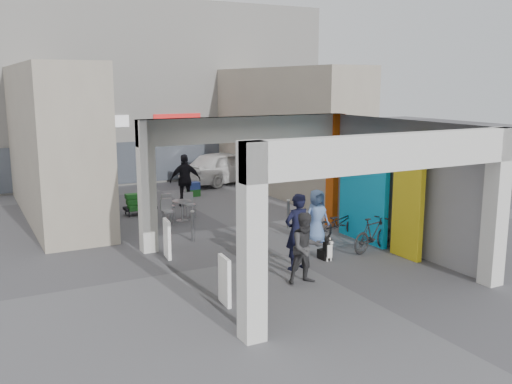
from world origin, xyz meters
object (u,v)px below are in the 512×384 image
man_with_dog (297,232)px  man_elderly (317,216)px  produce_stand (140,206)px  man_crates (185,180)px  bicycle_front (339,223)px  bicycle_rear (373,234)px  man_back_turned (306,248)px  cafe_set (176,211)px  border_collie (326,250)px  white_van (225,167)px

man_with_dog → man_elderly: man_with_dog is taller
produce_stand → man_crates: size_ratio=0.56×
bicycle_front → bicycle_rear: bearing=175.8°
man_back_turned → cafe_set: bearing=99.4°
cafe_set → produce_stand: (-0.83, 1.30, -0.01)m
man_with_dog → man_crates: 7.95m
man_back_turned → man_crates: bearing=92.0°
cafe_set → produce_stand: bearing=122.7°
produce_stand → man_crates: (1.85, 0.52, 0.67)m
cafe_set → man_crates: (1.02, 1.81, 0.66)m
border_collie → man_with_dog: man_with_dog is taller
man_elderly → bicycle_rear: bearing=-60.2°
border_collie → bicycle_front: 2.22m
man_crates → produce_stand: bearing=26.5°
white_van → cafe_set: bearing=123.9°
man_with_dog → white_van: 12.20m
man_with_dog → bicycle_front: man_with_dog is taller
border_collie → white_van: size_ratio=0.15×
man_crates → white_van: size_ratio=0.44×
bicycle_front → cafe_set: bearing=34.5°
man_elderly → man_crates: size_ratio=0.80×
man_elderly → bicycle_rear: size_ratio=0.97×
border_collie → man_elderly: man_elderly is taller
bicycle_rear → bicycle_front: bearing=-13.4°
man_with_dog → bicycle_front: 3.23m
man_with_dog → man_elderly: 2.44m
white_van → man_elderly: bearing=151.7°
border_collie → man_back_turned: bearing=-143.3°
produce_stand → bicycle_rear: bicycle_rear is taller
man_with_dog → cafe_set: bearing=-87.7°
bicycle_front → bicycle_rear: (0.00, -1.53, 0.03)m
produce_stand → border_collie: size_ratio=1.63×
bicycle_front → produce_stand: bearing=33.2°
man_crates → bicycle_front: 6.57m
bicycle_front → man_with_dog: bearing=121.5°
border_collie → white_van: white_van is taller
border_collie → man_with_dog: (-1.05, -0.27, 0.67)m
produce_stand → white_van: (5.15, 4.26, 0.45)m
man_elderly → produce_stand: bearing=118.4°
cafe_set → man_crates: 2.18m
man_elderly → border_collie: bearing=-116.8°
man_elderly → man_back_turned: bearing=-130.0°
man_with_dog → bicycle_rear: man_with_dog is taller
bicycle_front → man_elderly: bearing=94.7°
border_collie → bicycle_front: (1.54, 1.59, 0.18)m
cafe_set → bicycle_front: bicycle_front is taller
cafe_set → man_with_dog: size_ratio=0.72×
produce_stand → bicycle_rear: size_ratio=0.69×
bicycle_rear → white_van: size_ratio=0.37×
produce_stand → bicycle_rear: bearing=-41.9°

